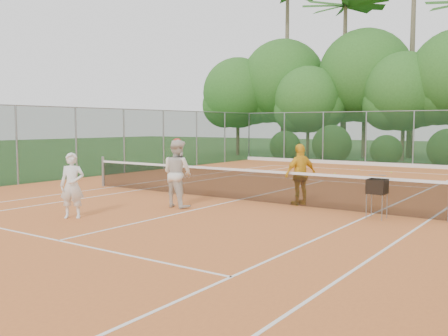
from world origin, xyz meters
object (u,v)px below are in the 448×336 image
at_px(player_yellow, 301,174).
at_px(player_center_grp, 177,173).
at_px(player_white, 72,185).
at_px(ball_hopper, 377,187).

bearing_deg(player_yellow, player_center_grp, -22.39).
bearing_deg(player_center_grp, player_yellow, 40.83).
height_order(player_white, ball_hopper, player_white).
bearing_deg(ball_hopper, player_yellow, 139.84).
bearing_deg(player_center_grp, ball_hopper, 15.71).
xyz_separation_m(player_white, player_yellow, (3.66, 4.98, 0.07)).
relative_size(player_white, ball_hopper, 1.65).
relative_size(player_center_grp, player_yellow, 1.09).
relative_size(player_yellow, ball_hopper, 1.80).
xyz_separation_m(player_white, ball_hopper, (6.12, 4.14, -0.03)).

